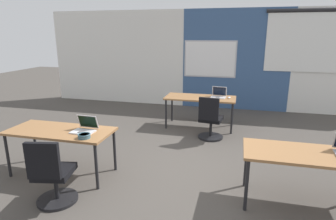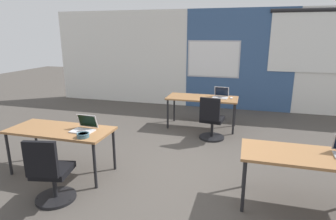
{
  "view_description": "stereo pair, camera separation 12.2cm",
  "coord_description": "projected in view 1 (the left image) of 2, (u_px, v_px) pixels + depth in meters",
  "views": [
    {
      "loc": [
        0.84,
        -4.12,
        2.14
      ],
      "look_at": [
        -0.31,
        0.41,
        0.86
      ],
      "focal_mm": 30.17,
      "sensor_mm": 36.0,
      "label": 1
    },
    {
      "loc": [
        0.95,
        -4.09,
        2.14
      ],
      "look_at": [
        -0.31,
        0.41,
        0.86
      ],
      "focal_mm": 30.17,
      "sensor_mm": 36.0,
      "label": 2
    }
  ],
  "objects": [
    {
      "name": "ground_plane",
      "position": [
        180.0,
        168.0,
        4.61
      ],
      "size": [
        24.0,
        24.0,
        0.0
      ],
      "color": "#47423D"
    },
    {
      "name": "mouse_far_right",
      "position": [
        229.0,
        98.0,
        6.35
      ],
      "size": [
        0.08,
        0.11,
        0.03
      ],
      "color": "silver",
      "rests_on": "desk_far_center"
    },
    {
      "name": "snack_bowl",
      "position": [
        84.0,
        136.0,
        3.94
      ],
      "size": [
        0.18,
        0.18,
        0.06
      ],
      "color": "#3D6070",
      "rests_on": "desk_near_left"
    },
    {
      "name": "chair_far_right",
      "position": [
        210.0,
        122.0,
        5.81
      ],
      "size": [
        0.52,
        0.56,
        0.92
      ],
      "rotation": [
        0.0,
        0.0,
        3.01
      ],
      "color": "black",
      "rests_on": "ground"
    },
    {
      "name": "laptop_near_left_inner",
      "position": [
        85.0,
        128.0,
        4.21
      ],
      "size": [
        0.35,
        0.32,
        0.23
      ],
      "rotation": [
        0.0,
        0.0,
        -0.05
      ],
      "color": "silver",
      "rests_on": "desk_near_left"
    },
    {
      "name": "desk_far_center",
      "position": [
        200.0,
        100.0,
        6.5
      ],
      "size": [
        1.6,
        0.7,
        0.72
      ],
      "color": "olive",
      "rests_on": "ground"
    },
    {
      "name": "desk_near_right",
      "position": [
        310.0,
        158.0,
        3.46
      ],
      "size": [
        1.6,
        0.7,
        0.72
      ],
      "color": "olive",
      "rests_on": "ground"
    },
    {
      "name": "desk_near_left",
      "position": [
        60.0,
        134.0,
        4.29
      ],
      "size": [
        1.6,
        0.7,
        0.72
      ],
      "color": "olive",
      "rests_on": "ground"
    },
    {
      "name": "laptop_far_right",
      "position": [
        219.0,
        95.0,
        6.45
      ],
      "size": [
        0.36,
        0.31,
        0.23
      ],
      "rotation": [
        0.0,
        0.0,
        -0.11
      ],
      "color": "silver",
      "rests_on": "desk_far_center"
    },
    {
      "name": "chair_near_left_inner",
      "position": [
        52.0,
        178.0,
        3.56
      ],
      "size": [
        0.52,
        0.57,
        0.92
      ],
      "rotation": [
        0.0,
        0.0,
        3.34
      ],
      "color": "black",
      "rests_on": "ground"
    },
    {
      "name": "back_wall_assembly",
      "position": [
        212.0,
        59.0,
        8.16
      ],
      "size": [
        10.0,
        0.27,
        2.8
      ],
      "color": "silver",
      "rests_on": "ground"
    }
  ]
}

